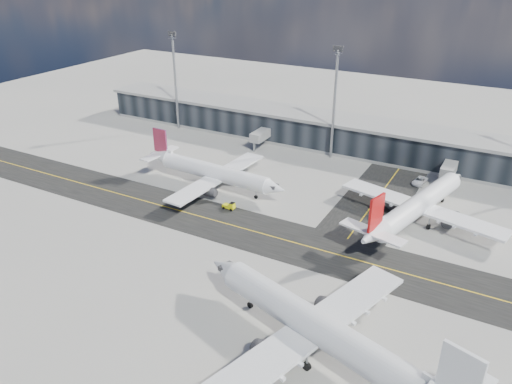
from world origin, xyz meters
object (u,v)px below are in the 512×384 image
at_px(service_van, 420,181).
at_px(baggage_tug, 230,206).
at_px(airliner_af, 212,172).
at_px(airliner_redtail, 417,206).
at_px(airliner_near, 322,330).

bearing_deg(service_van, baggage_tug, -125.74).
relative_size(airliner_af, service_van, 7.14).
height_order(airliner_af, airliner_redtail, airliner_redtail).
xyz_separation_m(airliner_redtail, service_van, (-3.33, 19.72, -3.24)).
distance_m(airliner_af, service_van, 48.74).
height_order(airliner_near, baggage_tug, airliner_near).
distance_m(airliner_af, airliner_near, 57.06).
height_order(baggage_tug, service_van, baggage_tug).
bearing_deg(airliner_af, airliner_redtail, 99.87).
bearing_deg(airliner_near, airliner_redtail, 13.51).
height_order(airliner_near, service_van, airliner_near).
xyz_separation_m(baggage_tug, service_van, (32.47, 32.57, -0.10)).
height_order(airliner_redtail, service_van, airliner_redtail).
distance_m(airliner_near, baggage_tug, 44.82).
bearing_deg(service_van, airliner_redtail, -71.23).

